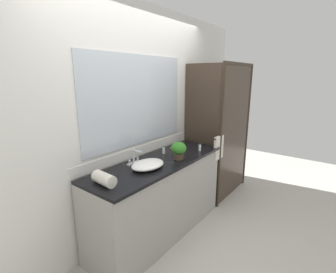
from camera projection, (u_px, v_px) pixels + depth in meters
ground_plane at (160, 232)px, 2.91m from camera, size 8.00×8.00×0.00m
wall_back_with_mirror at (136, 121)px, 2.80m from camera, size 4.40×0.06×2.60m
vanity_cabinet at (159, 198)px, 2.81m from camera, size 1.80×0.58×0.90m
shower_enclosure at (225, 132)px, 3.54m from camera, size 1.20×0.59×2.00m
sink_basin at (148, 165)px, 2.48m from camera, size 0.38×0.28×0.08m
faucet at (134, 159)px, 2.59m from camera, size 0.17×0.13×0.16m
potted_plant at (179, 149)px, 2.73m from camera, size 0.17×0.17×0.20m
soap_dish at (175, 147)px, 3.18m from camera, size 0.10×0.07×0.04m
amenity_bottle_lotion at (200, 147)px, 3.05m from camera, size 0.03×0.03×0.10m
amenity_bottle_body_wash at (164, 150)px, 2.95m from camera, size 0.03×0.03×0.09m
rolled_towel_near_edge at (104, 179)px, 2.09m from camera, size 0.12×0.24×0.11m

